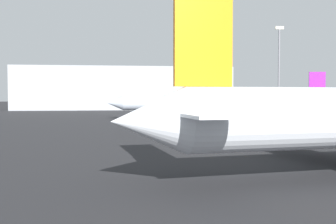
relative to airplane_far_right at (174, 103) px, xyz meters
name	(u,v)px	position (x,y,z in m)	size (l,w,h in m)	color
airplane_far_right	(174,103)	(0.00, 0.00, 0.00)	(25.93, 18.50, 9.45)	#B2BCCC
light_mast_right	(279,65)	(33.92, 28.29, 10.03)	(2.40, 0.50, 23.89)	slate
terminal_building	(124,89)	(-8.46, 59.09, 3.78)	(70.46, 22.02, 14.00)	#999EA3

